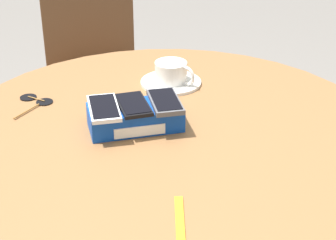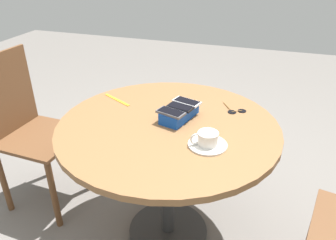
# 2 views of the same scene
# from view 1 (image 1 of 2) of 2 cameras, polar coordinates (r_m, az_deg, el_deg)

# --- Properties ---
(round_table) EXTENTS (1.06, 1.06, 0.71)m
(round_table) POSITION_cam_1_polar(r_m,az_deg,el_deg) (1.39, 0.00, -4.74)
(round_table) COLOR #2D2D2D
(round_table) RESTS_ON ground_plane
(phone_box) EXTENTS (0.24, 0.15, 0.06)m
(phone_box) POSITION_cam_1_polar(r_m,az_deg,el_deg) (1.32, -3.35, 0.27)
(phone_box) COLOR #0F42AD
(phone_box) RESTS_ON round_table
(phone_white) EXTENTS (0.10, 0.15, 0.01)m
(phone_white) POSITION_cam_1_polar(r_m,az_deg,el_deg) (1.29, -6.54, 1.22)
(phone_white) COLOR silver
(phone_white) RESTS_ON phone_box
(phone_black) EXTENTS (0.09, 0.14, 0.01)m
(phone_black) POSITION_cam_1_polar(r_m,az_deg,el_deg) (1.31, -3.56, 1.58)
(phone_black) COLOR black
(phone_black) RESTS_ON phone_box
(phone_gray) EXTENTS (0.10, 0.14, 0.01)m
(phone_gray) POSITION_cam_1_polar(r_m,az_deg,el_deg) (1.32, -0.18, 1.92)
(phone_gray) COLOR #515156
(phone_gray) RESTS_ON phone_box
(saucer) EXTENTS (0.17, 0.17, 0.01)m
(saucer) POSITION_cam_1_polar(r_m,az_deg,el_deg) (1.56, 0.29, 3.84)
(saucer) COLOR silver
(saucer) RESTS_ON round_table
(coffee_cup) EXTENTS (0.09, 0.12, 0.06)m
(coffee_cup) POSITION_cam_1_polar(r_m,az_deg,el_deg) (1.55, 0.39, 4.94)
(coffee_cup) COLOR silver
(coffee_cup) RESTS_ON saucer
(lanyard_strap) EXTENTS (0.11, 0.19, 0.00)m
(lanyard_strap) POSITION_cam_1_polar(r_m,az_deg,el_deg) (1.01, 1.27, -11.29)
(lanyard_strap) COLOR orange
(lanyard_strap) RESTS_ON round_table
(sunglasses) EXTENTS (0.12, 0.13, 0.01)m
(sunglasses) POSITION_cam_1_polar(r_m,az_deg,el_deg) (1.50, -13.33, 1.90)
(sunglasses) COLOR black
(sunglasses) RESTS_ON round_table
(chair_near_window) EXTENTS (0.46, 0.46, 0.82)m
(chair_near_window) POSITION_cam_1_polar(r_m,az_deg,el_deg) (2.29, -7.17, 4.15)
(chair_near_window) COLOR brown
(chair_near_window) RESTS_ON ground_plane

